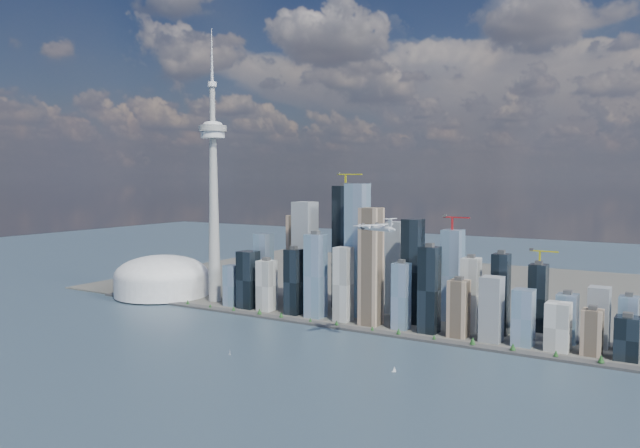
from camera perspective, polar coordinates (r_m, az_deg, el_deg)
The scene contains 10 objects.
ground at distance 894.18m, azimuth -7.99°, elevation -12.46°, with size 4000.00×4000.00×0.00m, color #2E4050.
seawall at distance 1091.65m, azimuth 0.45°, elevation -9.21°, with size 1100.00×22.00×4.00m, color #383838.
land at distance 1488.19m, azimuth 9.41°, elevation -5.64°, with size 1400.00×900.00×3.00m, color #4C4C47.
shoreline_trees at distance 1090.09m, azimuth 0.45°, elevation -8.87°, with size 960.53×7.20×8.80m.
skyscraper_cluster at distance 1123.26m, azimuth 5.35°, elevation -4.69°, with size 736.00×142.00×263.51m.
needle_tower at distance 1286.85m, azimuth -9.72°, elevation 3.30°, with size 56.00×56.00×550.50m.
dome_stadium at distance 1392.73m, azimuth -14.25°, elevation -4.82°, with size 200.00×200.00×86.00m.
airplane at distance 898.05m, azimuth 5.09°, elevation -0.30°, with size 76.97×68.91×19.39m.
sailboat_west at distance 932.73m, azimuth -8.25°, elevation -11.58°, with size 5.86×3.66×8.41m.
sailboat_east at distance 852.12m, azimuth 6.80°, elevation -13.12°, with size 5.80×2.95×8.09m.
Camera 1 is at (543.76, -661.37, 257.81)m, focal length 35.00 mm.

